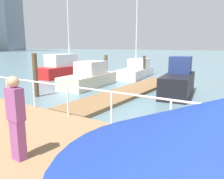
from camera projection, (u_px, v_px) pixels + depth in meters
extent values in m
cube|color=olive|center=(128.00, 92.00, 13.21)|extent=(12.61, 2.00, 0.18)
cylinder|color=white|center=(170.00, 120.00, 5.71)|extent=(0.06, 0.06, 1.05)
cylinder|color=white|center=(111.00, 109.00, 6.69)|extent=(0.06, 0.06, 1.05)
cylinder|color=white|center=(68.00, 101.00, 7.67)|extent=(0.06, 0.06, 1.05)
cylinder|color=white|center=(34.00, 95.00, 8.66)|extent=(0.06, 0.06, 1.05)
cylinder|color=white|center=(7.00, 90.00, 9.64)|extent=(0.06, 0.06, 1.05)
cylinder|color=white|center=(19.00, 80.00, 9.04)|extent=(0.06, 31.05, 0.06)
cylinder|color=brown|center=(35.00, 75.00, 12.17)|extent=(0.27, 0.27, 2.42)
cylinder|color=brown|center=(106.00, 66.00, 20.73)|extent=(0.33, 0.33, 1.97)
cylinder|color=#473826|center=(175.00, 76.00, 13.10)|extent=(0.30, 0.30, 2.08)
cylinder|color=brown|center=(76.00, 74.00, 15.30)|extent=(0.36, 0.36, 1.72)
cylinder|color=#473826|center=(144.00, 67.00, 19.54)|extent=(0.25, 0.25, 1.95)
cube|color=white|center=(136.00, 73.00, 20.08)|extent=(5.64, 2.59, 0.82)
cube|color=white|center=(139.00, 63.00, 20.70)|extent=(2.46, 1.79, 0.83)
cylinder|color=silver|center=(137.00, 19.00, 19.18)|extent=(0.12, 0.12, 8.54)
cube|color=beige|center=(89.00, 80.00, 15.45)|extent=(5.02, 2.28, 0.86)
cube|color=white|center=(91.00, 68.00, 15.52)|extent=(2.24, 1.66, 0.90)
cube|color=red|center=(70.00, 71.00, 21.04)|extent=(6.82, 2.11, 0.98)
cube|color=white|center=(61.00, 60.00, 19.97)|extent=(2.63, 1.64, 1.10)
cylinder|color=silver|center=(68.00, 29.00, 20.30)|extent=(0.12, 0.12, 6.63)
cube|color=black|center=(178.00, 85.00, 12.75)|extent=(4.47, 2.11, 1.20)
cube|color=navy|center=(180.00, 65.00, 13.13)|extent=(1.47, 1.37, 1.00)
cube|color=#994C8C|center=(18.00, 140.00, 4.69)|extent=(0.20, 0.28, 0.88)
cube|color=#994C8C|center=(15.00, 104.00, 4.53)|extent=(0.22, 0.36, 0.69)
sphere|color=tan|center=(13.00, 82.00, 4.44)|extent=(0.24, 0.24, 0.24)
cube|color=gray|center=(10.00, 17.00, 138.85)|extent=(14.05, 8.14, 41.33)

